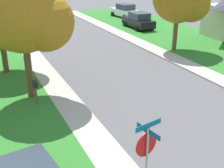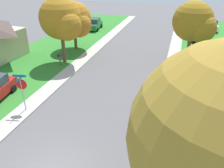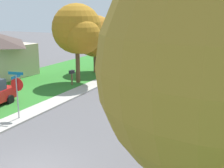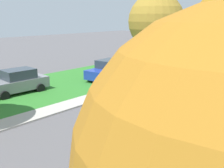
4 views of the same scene
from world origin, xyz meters
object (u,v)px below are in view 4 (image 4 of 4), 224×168
at_px(car_grey_near_corner, 17,82).
at_px(tree_sidewalk_far, 216,162).
at_px(tree_across_right, 154,23).
at_px(stop_sign_near_corner, 189,51).
at_px(car_blue_far_down_street, 108,70).
at_px(fire_hydrant, 152,71).

bearing_deg(car_grey_near_corner, tree_sidewalk_far, 160.30).
height_order(tree_across_right, tree_sidewalk_far, tree_across_right).
height_order(stop_sign_near_corner, tree_across_right, tree_across_right).
distance_m(car_blue_far_down_street, tree_sidewalk_far, 19.73).
bearing_deg(car_grey_near_corner, stop_sign_near_corner, -105.79).
relative_size(stop_sign_near_corner, car_blue_far_down_street, 0.62).
bearing_deg(fire_hydrant, tree_across_right, -58.66).
bearing_deg(car_blue_far_down_street, car_grey_near_corner, 75.64).
bearing_deg(fire_hydrant, stop_sign_near_corner, -101.71).
bearing_deg(car_blue_far_down_street, fire_hydrant, -113.00).
height_order(stop_sign_near_corner, fire_hydrant, stop_sign_near_corner).
bearing_deg(stop_sign_near_corner, tree_across_right, 57.49).
relative_size(stop_sign_near_corner, tree_sidewalk_far, 0.49).
relative_size(car_grey_near_corner, tree_across_right, 0.57).
distance_m(stop_sign_near_corner, fire_hydrant, 5.42).
bearing_deg(tree_sidewalk_far, car_blue_far_down_street, -42.88).
xyz_separation_m(stop_sign_near_corner, tree_sidewalk_far, (-11.51, 22.56, 1.61)).
height_order(car_grey_near_corner, fire_hydrant, car_grey_near_corner).
distance_m(tree_across_right, tree_sidewalk_far, 23.60).
height_order(car_grey_near_corner, tree_sidewalk_far, tree_sidewalk_far).
bearing_deg(tree_sidewalk_far, stop_sign_near_corner, -62.96).
xyz_separation_m(tree_across_right, tree_sidewalk_far, (-13.65, 19.21, -1.27)).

